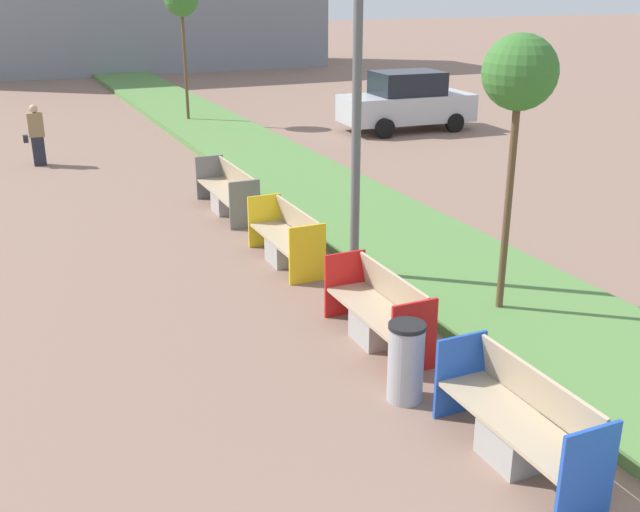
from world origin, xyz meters
The scene contains 11 objects.
planter_grass_strip centered at (3.20, 12.00, 0.09)m, with size 2.80×120.00×0.18m.
bench_blue_frame centered at (0.94, 4.10, 0.36)m, with size 0.65×1.97×0.94m.
bench_red_frame centered at (0.94, 6.98, 0.36)m, with size 0.65×1.93×0.94m.
bench_yellow_frame centered at (0.94, 10.24, 0.36)m, with size 0.65×1.99×0.94m.
bench_grey_frame centered at (0.94, 13.51, 0.38)m, with size 0.65×2.42×0.94m.
litter_bin centered at (0.50, 5.55, 0.47)m, with size 0.42×0.42×0.94m.
street_lamp_post centered at (1.55, 8.93, 4.10)m, with size 0.24×0.44×7.45m.
sapling_tree_near centered at (2.83, 6.91, 3.35)m, with size 0.97×0.97×3.90m.
sapling_tree_far centered at (2.83, 23.95, 3.93)m, with size 1.08×1.08×4.53m.
pedestrian_walking centered at (-2.28, 19.57, 0.79)m, with size 0.53×0.24×1.57m.
parked_car_distant centered at (8.94, 19.98, 0.91)m, with size 4.29×2.00×1.86m.
Camera 1 is at (-3.42, -0.87, 4.47)m, focal length 42.00 mm.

